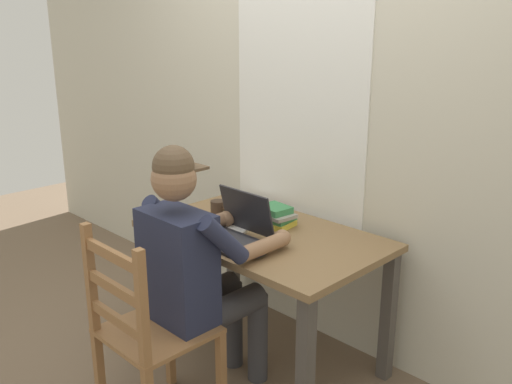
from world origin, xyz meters
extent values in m
plane|color=brown|center=(0.00, 0.00, 0.00)|extent=(8.00, 8.00, 0.00)
cube|color=beige|center=(0.00, 0.45, 1.30)|extent=(6.00, 0.04, 2.60)
cube|color=white|center=(-0.14, 0.42, 1.27)|extent=(0.91, 0.01, 1.19)
cube|color=beige|center=(-0.14, 0.42, 0.65)|extent=(0.97, 0.06, 0.04)
cube|color=olive|center=(0.00, 0.00, 0.70)|extent=(1.22, 0.73, 0.03)
cube|color=#4C4742|center=(-0.56, -0.32, 0.34)|extent=(0.06, 0.06, 0.69)
cube|color=#4C4742|center=(0.56, -0.32, 0.34)|extent=(0.06, 0.06, 0.69)
cube|color=#4C4742|center=(-0.56, 0.32, 0.34)|extent=(0.06, 0.06, 0.69)
cube|color=#4C4742|center=(0.56, 0.32, 0.34)|extent=(0.06, 0.06, 0.69)
cube|color=#232842|center=(0.02, -0.55, 0.71)|extent=(0.34, 0.20, 0.50)
sphere|color=#936B4C|center=(0.02, -0.55, 1.11)|extent=(0.19, 0.19, 0.19)
sphere|color=brown|center=(0.02, -0.55, 1.16)|extent=(0.17, 0.17, 0.17)
cube|color=brown|center=(0.02, -0.46, 1.14)|extent=(0.13, 0.10, 0.01)
cylinder|color=#38383D|center=(-0.07, -0.35, 0.46)|extent=(0.13, 0.40, 0.13)
cylinder|color=#38383D|center=(0.11, -0.35, 0.46)|extent=(0.13, 0.40, 0.13)
cylinder|color=#38383D|center=(-0.07, -0.15, 0.23)|extent=(0.10, 0.10, 0.46)
cylinder|color=#38383D|center=(0.11, -0.15, 0.23)|extent=(0.10, 0.10, 0.46)
cylinder|color=#232842|center=(-0.18, -0.46, 0.87)|extent=(0.10, 0.25, 0.25)
cylinder|color=#936B4C|center=(-0.18, -0.23, 0.77)|extent=(0.07, 0.28, 0.07)
sphere|color=#936B4C|center=(-0.17, -0.09, 0.77)|extent=(0.08, 0.08, 0.08)
cylinder|color=#232842|center=(0.22, -0.46, 0.87)|extent=(0.10, 0.25, 0.25)
cylinder|color=#936B4C|center=(0.22, -0.23, 0.77)|extent=(0.07, 0.28, 0.07)
sphere|color=#936B4C|center=(0.21, -0.09, 0.77)|extent=(0.08, 0.08, 0.08)
cube|color=olive|center=(0.02, -0.67, 0.45)|extent=(0.42, 0.42, 0.02)
cube|color=olive|center=(0.21, -0.48, 0.22)|extent=(0.04, 0.04, 0.44)
cube|color=olive|center=(-0.17, -0.48, 0.22)|extent=(0.04, 0.04, 0.44)
cube|color=olive|center=(-0.17, -0.86, 0.22)|extent=(0.04, 0.04, 0.44)
cube|color=olive|center=(0.21, -0.86, 0.70)|extent=(0.04, 0.04, 0.48)
cube|color=olive|center=(-0.17, -0.86, 0.70)|extent=(0.04, 0.04, 0.48)
cube|color=olive|center=(0.02, -0.86, 0.58)|extent=(0.36, 0.02, 0.04)
cube|color=olive|center=(0.02, -0.86, 0.72)|extent=(0.36, 0.02, 0.04)
cube|color=olive|center=(0.02, -0.86, 0.86)|extent=(0.36, 0.02, 0.04)
cube|color=#232328|center=(-0.02, -0.23, 0.73)|extent=(0.33, 0.23, 0.02)
cube|color=#38383D|center=(-0.02, -0.23, 0.74)|extent=(0.29, 0.17, 0.00)
cube|color=#232328|center=(-0.02, -0.09, 0.84)|extent=(0.33, 0.06, 0.22)
cube|color=#99A8B2|center=(-0.02, -0.09, 0.84)|extent=(0.29, 0.05, 0.18)
ellipsoid|color=#232328|center=(0.21, -0.24, 0.74)|extent=(0.06, 0.10, 0.03)
cylinder|color=beige|center=(-0.36, 0.13, 0.77)|extent=(0.08, 0.08, 0.09)
torus|color=beige|center=(-0.31, 0.13, 0.77)|extent=(0.05, 0.01, 0.05)
cylinder|color=#38281E|center=(-0.32, -0.01, 0.77)|extent=(0.08, 0.08, 0.09)
torus|color=#38281E|center=(-0.27, -0.01, 0.77)|extent=(0.05, 0.01, 0.05)
cube|color=gold|center=(-0.01, 0.11, 0.74)|extent=(0.19, 0.16, 0.03)
cube|color=#38844C|center=(0.00, 0.12, 0.76)|extent=(0.16, 0.16, 0.02)
cube|color=gray|center=(0.00, 0.11, 0.79)|extent=(0.19, 0.15, 0.02)
cube|color=#38844C|center=(-0.01, 0.11, 0.81)|extent=(0.16, 0.14, 0.03)
cube|color=white|center=(-0.41, 0.24, 0.73)|extent=(0.25, 0.19, 0.01)
cube|color=white|center=(-0.13, -0.15, 0.73)|extent=(0.26, 0.24, 0.02)
camera|label=1|loc=(1.80, -1.86, 1.71)|focal=38.75mm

